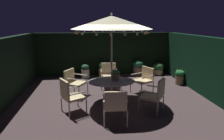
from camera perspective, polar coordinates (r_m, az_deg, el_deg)
name	(u,v)px	position (r m, az deg, el deg)	size (l,w,h in m)	color
ground_plane	(111,100)	(6.58, -0.17, -8.98)	(7.13, 7.17, 0.02)	#443536
hedge_backdrop_rear	(103,54)	(9.60, -2.61, 4.85)	(7.13, 0.30, 2.08)	black
hedge_backdrop_left	(1,74)	(6.77, -30.27, -0.91)	(0.30, 7.17, 2.08)	black
hedge_backdrop_right	(209,67)	(7.45, 26.90, 0.70)	(0.30, 7.17, 2.08)	black
patio_dining_table	(112,86)	(6.27, -0.10, -4.68)	(1.53, 1.20, 0.71)	#B4B5AB
patio_umbrella	(112,23)	(5.94, -0.11, 13.97)	(2.47, 2.47, 2.83)	#B3AFAB
centerpiece_planter	(116,74)	(6.25, 1.07, -1.19)	(0.29, 0.29, 0.38)	#886D52
patio_chair_north	(156,93)	(5.71, 12.83, -6.79)	(0.84, 0.84, 1.01)	#B4B5A3
patio_chair_northeast	(144,78)	(7.16, 9.51, -2.39)	(0.84, 0.84, 0.95)	#B7B6A7
patio_chair_east	(109,73)	(7.65, -0.93, -0.97)	(0.67, 0.59, 0.98)	#B4AEA3
patio_chair_southeast	(74,81)	(6.92, -11.35, -3.10)	(0.83, 0.84, 0.94)	#B8AFA3
patio_chair_south	(70,94)	(5.58, -12.45, -7.05)	(0.77, 0.78, 1.02)	#B3B6A5
patio_chair_southwest	(115,104)	(4.91, 0.98, -10.05)	(0.64, 0.63, 0.94)	#B6B6AA
potted_plant_back_center	(103,69)	(9.27, -2.59, 0.31)	(0.49, 0.49, 0.71)	tan
potted_plant_back_right	(85,71)	(9.13, -7.94, -0.32)	(0.38, 0.38, 0.65)	beige
potted_plant_left_near	(180,77)	(8.58, 19.54, -1.84)	(0.39, 0.39, 0.62)	#7E6349
potted_plant_right_near	(138,67)	(9.60, 7.75, 0.94)	(0.56, 0.56, 0.75)	#8B6855
potted_plant_right_far	(158,68)	(9.90, 13.57, 0.49)	(0.54, 0.54, 0.61)	tan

